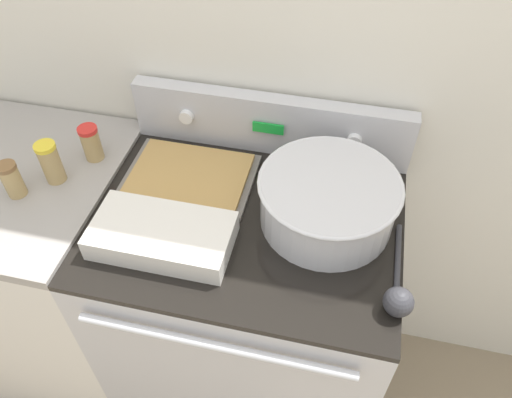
# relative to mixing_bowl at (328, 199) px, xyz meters

# --- Properties ---
(kitchen_wall) EXTENTS (8.00, 0.05, 2.50)m
(kitchen_wall) POSITION_rel_mixing_bowl_xyz_m (-0.20, 0.31, 0.22)
(kitchen_wall) COLOR silver
(kitchen_wall) RESTS_ON ground_plane
(stove_range) EXTENTS (0.81, 0.66, 0.95)m
(stove_range) POSITION_rel_mixing_bowl_xyz_m (-0.20, -0.04, -0.55)
(stove_range) COLOR #BCBCC1
(stove_range) RESTS_ON ground_plane
(control_panel) EXTENTS (0.81, 0.07, 0.18)m
(control_panel) POSITION_rel_mixing_bowl_xyz_m (-0.20, 0.25, 0.01)
(control_panel) COLOR #BCBCC1
(control_panel) RESTS_ON stove_range
(side_counter) EXTENTS (0.57, 0.63, 0.97)m
(side_counter) POSITION_rel_mixing_bowl_xyz_m (-0.89, -0.04, -0.55)
(side_counter) COLOR silver
(side_counter) RESTS_ON ground_plane
(mixing_bowl) EXTENTS (0.36, 0.36, 0.14)m
(mixing_bowl) POSITION_rel_mixing_bowl_xyz_m (0.00, 0.00, 0.00)
(mixing_bowl) COLOR silver
(mixing_bowl) RESTS_ON stove_range
(casserole_dish) EXTENTS (0.35, 0.18, 0.06)m
(casserole_dish) POSITION_rel_mixing_bowl_xyz_m (-0.38, -0.17, -0.04)
(casserole_dish) COLOR silver
(casserole_dish) RESTS_ON stove_range
(baking_tray) EXTENTS (0.36, 0.25, 0.02)m
(baking_tray) POSITION_rel_mixing_bowl_xyz_m (-0.39, 0.07, -0.07)
(baking_tray) COLOR slate
(baking_tray) RESTS_ON stove_range
(ladle) EXTENTS (0.07, 0.28, 0.07)m
(ladle) POSITION_rel_mixing_bowl_xyz_m (0.19, -0.22, -0.05)
(ladle) COLOR #333338
(ladle) RESTS_ON stove_range
(spice_jar_red_cap) EXTENTS (0.06, 0.06, 0.11)m
(spice_jar_red_cap) POSITION_rel_mixing_bowl_xyz_m (-0.69, 0.08, -0.01)
(spice_jar_red_cap) COLOR tan
(spice_jar_red_cap) RESTS_ON side_counter
(spice_jar_yellow_cap) EXTENTS (0.06, 0.06, 0.12)m
(spice_jar_yellow_cap) POSITION_rel_mixing_bowl_xyz_m (-0.75, -0.03, -0.00)
(spice_jar_yellow_cap) COLOR tan
(spice_jar_yellow_cap) RESTS_ON side_counter
(spice_jar_brown_cap) EXTENTS (0.05, 0.05, 0.10)m
(spice_jar_brown_cap) POSITION_rel_mixing_bowl_xyz_m (-0.83, -0.10, -0.01)
(spice_jar_brown_cap) COLOR tan
(spice_jar_brown_cap) RESTS_ON side_counter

